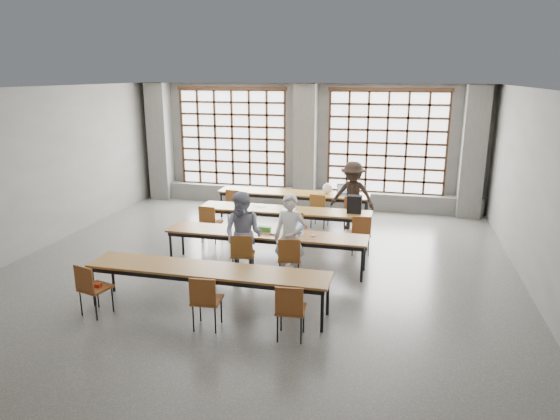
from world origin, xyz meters
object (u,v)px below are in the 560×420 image
object	(u,v)px
chair_back_mid	(319,207)
student_male	(290,238)
mouse	(313,236)
chair_mid_centre	(296,226)
laptop_back	(344,192)
red_pouch	(95,285)
plastic_bag	(328,188)
chair_front_left	(242,251)
student_female	(244,235)
green_box	(264,229)
backpack	(354,204)
desk_row_d	(208,272)
chair_near_mid	(205,297)
chair_back_right	(352,209)
chair_mid_left	(210,220)
chair_back_left	(235,202)
student_back	(352,196)
phone	(273,234)
chair_near_right	(290,306)
chair_mid_right	(361,231)
desk_row_c	(266,236)
chair_near_left	(91,285)
desk_row_b	(284,212)
chair_front_right	(289,255)
desk_row_a	(293,195)

from	to	relation	value
chair_back_mid	student_male	bearing A→B (deg)	-89.85
chair_back_mid	mouse	bearing A→B (deg)	-82.97
chair_mid_centre	laptop_back	size ratio (longest dim) A/B	2.04
red_pouch	plastic_bag	bearing A→B (deg)	65.28
chair_front_left	student_female	distance (m)	0.31
green_box	backpack	world-z (taller)	backpack
desk_row_d	chair_near_mid	world-z (taller)	chair_near_mid
chair_back_right	chair_near_mid	world-z (taller)	same
mouse	plastic_bag	bearing A→B (deg)	93.93
chair_mid_left	backpack	size ratio (longest dim) A/B	2.20
chair_back_left	mouse	xyz separation A→B (m)	(2.56, -2.91, 0.21)
student_back	phone	bearing A→B (deg)	-101.70
chair_near_mid	green_box	distance (m)	2.75
chair_back_right	plastic_bag	distance (m)	1.04
desk_row_d	plastic_bag	size ratio (longest dim) A/B	13.99
chair_near_mid	student_female	bearing A→B (deg)	92.13
chair_near_right	backpack	xyz separation A→B (m)	(0.48, 4.52, 0.39)
green_box	red_pouch	world-z (taller)	green_box
chair_mid_right	chair_near_mid	distance (m)	4.32
chair_near_mid	mouse	size ratio (longest dim) A/B	8.98
desk_row_c	chair_near_left	xyz separation A→B (m)	(-2.15, -2.65, -0.13)
chair_back_right	green_box	xyz separation A→B (m)	(-1.47, -2.81, 0.24)
chair_back_right	chair_near_left	world-z (taller)	same
desk_row_b	chair_near_mid	bearing A→B (deg)	-92.26
desk_row_b	desk_row_c	bearing A→B (deg)	-88.63
chair_back_mid	chair_front_left	xyz separation A→B (m)	(-0.88, -3.52, 0.00)
chair_mid_centre	green_box	xyz separation A→B (m)	(-0.40, -1.10, 0.24)
desk_row_d	chair_front_left	bearing A→B (deg)	84.31
student_female	backpack	distance (m)	3.01
chair_back_mid	student_back	distance (m)	0.88
chair_mid_centre	backpack	distance (m)	1.44
chair_front_right	plastic_bag	distance (m)	4.21
desk_row_d	chair_back_mid	xyz separation A→B (m)	(1.02, 4.92, -0.13)
chair_back_right	chair_near_right	bearing A→B (deg)	-93.46
chair_front_left	green_box	xyz separation A→B (m)	(0.24, 0.71, 0.24)
desk_row_b	chair_near_mid	xyz separation A→B (m)	(-0.18, -4.47, -0.13)
red_pouch	student_female	bearing A→B (deg)	48.69
desk_row_d	chair_mid_right	size ratio (longest dim) A/B	4.55
desk_row_a	chair_mid_right	distance (m)	3.06
chair_near_mid	student_male	world-z (taller)	student_male
chair_mid_centre	mouse	size ratio (longest dim) A/B	8.98
desk_row_b	chair_front_right	xyz separation A→B (m)	(0.66, -2.44, -0.13)
chair_back_right	chair_back_mid	bearing A→B (deg)	179.99
chair_back_right	red_pouch	distance (m)	6.52
desk_row_b	laptop_back	distance (m)	2.17
chair_mid_centre	phone	bearing A→B (deg)	-97.75
chair_near_right	laptop_back	world-z (taller)	laptop_back
chair_back_mid	chair_mid_centre	world-z (taller)	same
chair_mid_left	plastic_bag	size ratio (longest dim) A/B	3.08
chair_mid_left	mouse	distance (m)	2.87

